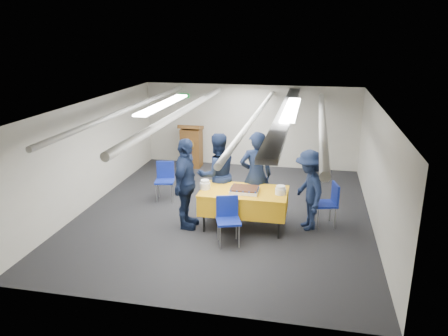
{
  "coord_description": "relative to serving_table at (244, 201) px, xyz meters",
  "views": [
    {
      "loc": [
        1.72,
        -8.46,
        3.7
      ],
      "look_at": [
        0.01,
        -0.2,
        1.05
      ],
      "focal_mm": 35.0,
      "sensor_mm": 36.0,
      "label": 1
    }
  ],
  "objects": [
    {
      "name": "chair_near",
      "position": [
        -0.18,
        -0.68,
        -0.03
      ],
      "size": [
        0.53,
        0.53,
        0.87
      ],
      "color": "gray",
      "rests_on": "ground"
    },
    {
      "name": "room_shell",
      "position": [
        -0.41,
        1.08,
        1.25
      ],
      "size": [
        6.0,
        7.0,
        2.3
      ],
      "color": "beige",
      "rests_on": "ground"
    },
    {
      "name": "plate_stack_right",
      "position": [
        0.7,
        -0.05,
        0.29
      ],
      "size": [
        0.21,
        0.21,
        0.17
      ],
      "color": "white",
      "rests_on": "serving_table"
    },
    {
      "name": "chair_right",
      "position": [
        1.63,
        0.45,
        -0.03
      ],
      "size": [
        0.51,
        0.51,
        0.87
      ],
      "color": "gray",
      "rests_on": "ground"
    },
    {
      "name": "sailor_d",
      "position": [
        1.22,
        0.23,
        0.23
      ],
      "size": [
        0.89,
        1.16,
        1.58
      ],
      "primitive_type": "imported",
      "rotation": [
        0.0,
        0.0,
        -1.23
      ],
      "color": "black",
      "rests_on": "ground"
    },
    {
      "name": "sailor_a",
      "position": [
        0.15,
        0.53,
        0.35
      ],
      "size": [
        0.77,
        0.63,
        1.82
      ],
      "primitive_type": "imported",
      "rotation": [
        0.0,
        0.0,
        3.47
      ],
      "color": "black",
      "rests_on": "ground"
    },
    {
      "name": "podium",
      "position": [
        -2.1,
        3.72,
        0.05
      ],
      "size": [
        0.62,
        0.53,
        1.25
      ],
      "color": "brown",
      "rests_on": "ground"
    },
    {
      "name": "ground",
      "position": [
        -0.5,
        0.67,
        -0.56
      ],
      "size": [
        7.0,
        7.0,
        0.0
      ],
      "primitive_type": "plane",
      "color": "black",
      "rests_on": "ground"
    },
    {
      "name": "chair_left",
      "position": [
        -2.01,
        1.18,
        -0.03
      ],
      "size": [
        0.49,
        0.49,
        0.87
      ],
      "color": "gray",
      "rests_on": "ground"
    },
    {
      "name": "sailor_c",
      "position": [
        -1.11,
        -0.2,
        0.34
      ],
      "size": [
        0.44,
        1.05,
        1.79
      ],
      "primitive_type": "imported",
      "rotation": [
        0.0,
        0.0,
        1.56
      ],
      "color": "black",
      "rests_on": "ground"
    },
    {
      "name": "plate_stack_left",
      "position": [
        -0.76,
        -0.05,
        0.29
      ],
      "size": [
        0.2,
        0.2,
        0.18
      ],
      "color": "white",
      "rests_on": "serving_table"
    },
    {
      "name": "sheet_cake",
      "position": [
        0.02,
        -0.07,
        0.26
      ],
      "size": [
        0.54,
        0.42,
        0.09
      ],
      "color": "white",
      "rests_on": "serving_table"
    },
    {
      "name": "sailor_b",
      "position": [
        -0.66,
        0.56,
        0.31
      ],
      "size": [
        1.07,
        1.02,
        1.75
      ],
      "primitive_type": "imported",
      "rotation": [
        0.0,
        0.0,
        3.71
      ],
      "color": "black",
      "rests_on": "ground"
    },
    {
      "name": "serving_table",
      "position": [
        0.0,
        0.0,
        0.0
      ],
      "size": [
        1.68,
        0.95,
        0.77
      ],
      "color": "black",
      "rests_on": "ground"
    }
  ]
}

